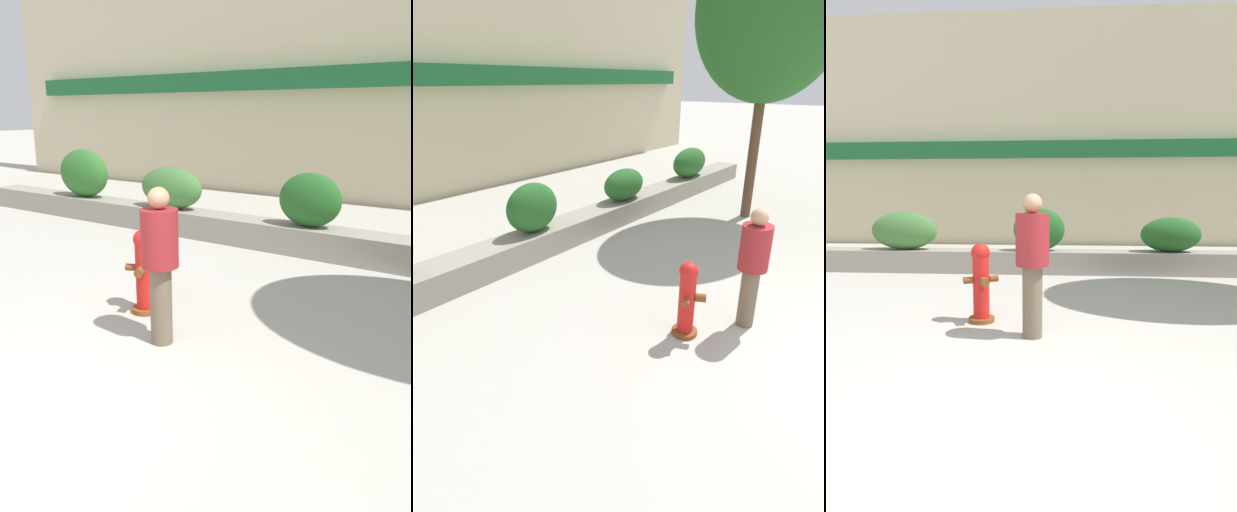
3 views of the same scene
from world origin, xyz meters
TOP-DOWN VIEW (x-y plane):
  - ground_plane at (0.00, 0.00)m, footprint 120.00×120.00m
  - planter_wall_low at (0.00, 6.00)m, footprint 18.00×0.70m
  - hedge_bush_0 at (-5.85, 6.00)m, footprint 1.49×0.64m
  - hedge_bush_1 at (-3.19, 6.00)m, footprint 1.53×0.65m
  - hedge_bush_2 at (-0.08, 6.00)m, footprint 1.15×0.60m
  - fire_hydrant at (-0.66, 2.28)m, footprint 0.47×0.48m
  - pedestrian at (0.08, 1.72)m, footprint 0.50×0.50m

SIDE VIEW (x-z plane):
  - ground_plane at x=0.00m, z-range 0.00..0.00m
  - planter_wall_low at x=0.00m, z-range 0.00..0.50m
  - fire_hydrant at x=-0.66m, z-range 0.01..1.09m
  - hedge_bush_1 at x=-3.19m, z-range 0.50..1.37m
  - hedge_bush_2 at x=-0.08m, z-range 0.50..1.45m
  - pedestrian at x=0.08m, z-range 0.12..1.85m
  - hedge_bush_0 at x=-5.85m, z-range 0.50..1.62m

